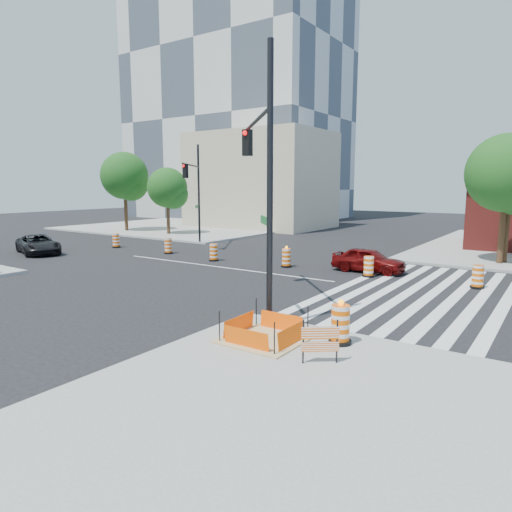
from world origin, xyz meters
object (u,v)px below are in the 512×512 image
object	(u,v)px
dark_suv	(38,244)
signal_pole_se	(261,163)
red_coupe	(368,260)
signal_pole_nw	(195,185)

from	to	relation	value
dark_suv	signal_pole_se	size ratio (longest dim) A/B	0.54
red_coupe	signal_pole_se	distance (m)	10.65
dark_suv	signal_pole_nw	distance (m)	11.34
signal_pole_se	signal_pole_nw	size ratio (longest dim) A/B	1.15
red_coupe	dark_suv	distance (m)	21.29
signal_pole_nw	dark_suv	bearing A→B (deg)	-65.81
dark_suv	signal_pole_nw	bearing A→B (deg)	-16.03
signal_pole_nw	red_coupe	bearing A→B (deg)	48.53
dark_suv	red_coupe	bearing A→B (deg)	-54.60
signal_pole_se	signal_pole_nw	distance (m)	18.61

